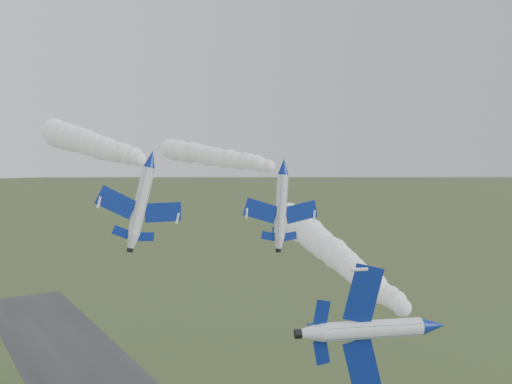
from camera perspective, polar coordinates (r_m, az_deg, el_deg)
jet_lead at (r=54.28m, az=17.36°, el=-12.68°), size 7.55×13.32×11.44m
smoke_trail_jet_lead at (r=83.11m, az=7.17°, el=-5.57°), size 25.65×55.25×5.20m
jet_pair_left at (r=66.74m, az=-10.42°, el=3.31°), size 9.82×12.06×3.61m
smoke_trail_jet_pair_left at (r=104.83m, az=-16.82°, el=4.87°), size 12.28×73.72×5.80m
jet_pair_right at (r=75.26m, az=2.81°, el=2.61°), size 10.59×12.50×3.12m
smoke_trail_jet_pair_right at (r=112.90m, az=-5.07°, el=3.71°), size 18.44×72.79×4.85m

